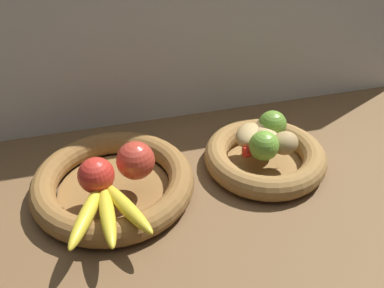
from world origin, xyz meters
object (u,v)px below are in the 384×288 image
at_px(potato_oblong, 249,135).
at_px(potato_back, 267,127).
at_px(chili_pepper, 270,147).
at_px(apple_red_front, 96,175).
at_px(banana_bunch_front, 107,210).
at_px(fruit_bowl_right, 265,157).
at_px(lime_near, 264,146).
at_px(potato_small, 285,143).
at_px(apple_red_right, 136,161).
at_px(lime_far, 272,125).
at_px(fruit_bowl_left, 113,183).
at_px(potato_large, 267,139).

bearing_deg(potato_oblong, potato_back, 15.95).
height_order(potato_oblong, chili_pepper, potato_oblong).
relative_size(apple_red_front, banana_bunch_front, 0.39).
height_order(fruit_bowl_right, lime_near, lime_near).
distance_m(fruit_bowl_right, potato_small, 0.07).
relative_size(fruit_bowl_right, potato_back, 3.79).
bearing_deg(apple_red_right, lime_near, -1.79).
bearing_deg(lime_far, potato_oblong, -170.75).
xyz_separation_m(apple_red_right, potato_oblong, (0.26, 0.05, -0.02)).
bearing_deg(fruit_bowl_right, apple_red_front, -173.16).
relative_size(potato_small, lime_far, 0.94).
bearing_deg(fruit_bowl_left, lime_near, -6.25).
xyz_separation_m(fruit_bowl_right, chili_pepper, (0.00, -0.02, 0.04)).
bearing_deg(fruit_bowl_left, apple_red_front, -124.62).
distance_m(banana_bunch_front, potato_small, 0.40).
bearing_deg(apple_red_right, potato_small, -0.42).
relative_size(fruit_bowl_right, banana_bunch_front, 1.50).
relative_size(potato_back, lime_near, 1.13).
distance_m(fruit_bowl_left, potato_oblong, 0.31).
distance_m(potato_large, lime_far, 0.05).
bearing_deg(potato_small, potato_large, 135.00).
distance_m(potato_back, chili_pepper, 0.06).
xyz_separation_m(banana_bunch_front, potato_large, (0.36, 0.12, 0.01)).
height_order(banana_bunch_front, potato_large, potato_large).
height_order(apple_red_front, potato_small, apple_red_front).
distance_m(fruit_bowl_left, potato_back, 0.37).
height_order(banana_bunch_front, potato_back, potato_back).
xyz_separation_m(fruit_bowl_left, chili_pepper, (0.34, -0.02, 0.04)).
distance_m(apple_red_front, potato_small, 0.40).
distance_m(fruit_bowl_left, apple_red_front, 0.08).
distance_m(potato_large, chili_pepper, 0.02).
relative_size(fruit_bowl_right, lime_far, 4.24).
bearing_deg(apple_red_front, potato_oblong, 11.60).
relative_size(apple_red_right, chili_pepper, 0.62).
xyz_separation_m(potato_back, chili_pepper, (-0.02, -0.06, -0.01)).
xyz_separation_m(potato_back, lime_near, (-0.04, -0.07, 0.01)).
xyz_separation_m(banana_bunch_front, chili_pepper, (0.36, 0.10, -0.00)).
bearing_deg(fruit_bowl_right, fruit_bowl_left, 180.00).
distance_m(apple_red_front, chili_pepper, 0.38).
xyz_separation_m(banana_bunch_front, potato_small, (0.39, 0.09, 0.01)).
relative_size(potato_large, potato_oblong, 0.99).
height_order(apple_red_front, lime_near, apple_red_front).
relative_size(apple_red_front, lime_far, 1.09).
bearing_deg(lime_near, fruit_bowl_left, 173.75).
bearing_deg(lime_far, apple_red_front, -168.75).
height_order(potato_large, potato_oblong, same).
bearing_deg(apple_red_front, potato_back, 12.17).
xyz_separation_m(potato_oblong, potato_back, (0.05, 0.01, 0.00)).
bearing_deg(fruit_bowl_left, apple_red_right, -28.52).
bearing_deg(potato_back, apple_red_right, -168.03).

